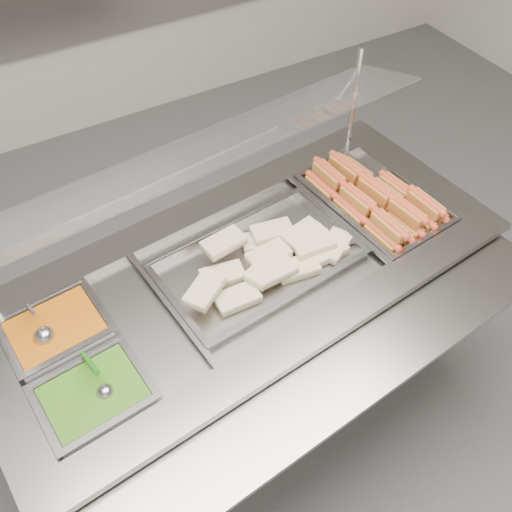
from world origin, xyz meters
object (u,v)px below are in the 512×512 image
sneeze_guard (204,152)px  pan_wraps (258,264)px  ladle (44,335)px  steam_counter (246,338)px  serving_spoon (102,387)px  pan_hotdogs (372,205)px

sneeze_guard → pan_wraps: sneeze_guard is taller
sneeze_guard → ladle: bearing=-167.1°
ladle → steam_counter: bearing=-5.2°
pan_wraps → serving_spoon: bearing=-161.9°
pan_hotdogs → ladle: 1.20m
sneeze_guard → pan_hotdogs: bearing=-13.7°
steam_counter → serving_spoon: size_ratio=10.70×
steam_counter → ladle: 0.76m
sneeze_guard → pan_hotdogs: size_ratio=2.88×
pan_hotdogs → ladle: bearing=179.9°
steam_counter → pan_hotdogs: size_ratio=3.36×
steam_counter → pan_wraps: pan_wraps is taller
pan_hotdogs → steam_counter: bearing=-174.4°
pan_wraps → pan_hotdogs: bearing=5.6°
pan_wraps → ladle: bearing=175.7°
serving_spoon → pan_wraps: bearing=18.1°
steam_counter → sneeze_guard: sneeze_guard is taller
pan_wraps → ladle: size_ratio=3.77×
steam_counter → pan_hotdogs: pan_hotdogs is taller
serving_spoon → pan_hotdogs: bearing=12.5°
steam_counter → pan_hotdogs: (0.57, 0.06, 0.37)m
steam_counter → sneeze_guard: bearing=95.6°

